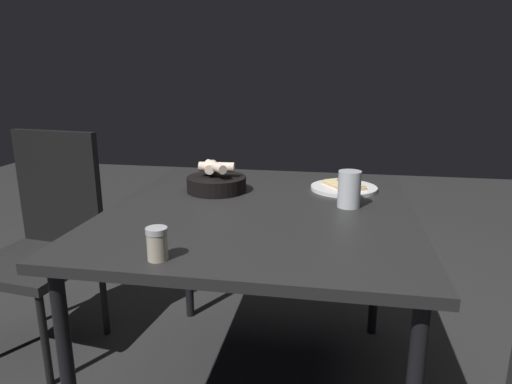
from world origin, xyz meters
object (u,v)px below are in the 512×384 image
(bread_basket, at_px, (216,182))
(pepper_shaker, at_px, (157,246))
(pizza_plate, at_px, (344,187))
(beer_glass, at_px, (349,191))
(chair_far, at_px, (46,232))
(dining_table, at_px, (261,223))

(bread_basket, distance_m, pepper_shaker, 0.66)
(pepper_shaker, bearing_deg, pizza_plate, -120.87)
(pizza_plate, xyz_separation_m, pepper_shaker, (0.46, 0.77, 0.03))
(bread_basket, xyz_separation_m, pepper_shaker, (-0.03, 0.66, -0.00))
(bread_basket, distance_m, beer_glass, 0.51)
(beer_glass, xyz_separation_m, chair_far, (1.28, -0.16, -0.29))
(bread_basket, relative_size, pepper_shaker, 2.73)
(beer_glass, distance_m, chair_far, 1.32)
(dining_table, xyz_separation_m, beer_glass, (-0.29, -0.05, 0.12))
(dining_table, height_order, chair_far, chair_far)
(bread_basket, xyz_separation_m, beer_glass, (-0.50, 0.12, 0.02))
(beer_glass, bearing_deg, chair_far, -7.23)
(pizza_plate, bearing_deg, bread_basket, 12.36)
(pizza_plate, height_order, beer_glass, beer_glass)
(dining_table, xyz_separation_m, chair_far, (0.99, -0.21, -0.17))
(beer_glass, xyz_separation_m, pepper_shaker, (0.47, 0.54, -0.02))
(pizza_plate, distance_m, pepper_shaker, 0.90)
(beer_glass, height_order, pepper_shaker, beer_glass)
(pizza_plate, relative_size, bread_basket, 1.13)
(bread_basket, distance_m, chair_far, 0.83)
(bread_basket, bearing_deg, dining_table, 140.19)
(chair_far, bearing_deg, pizza_plate, -177.00)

